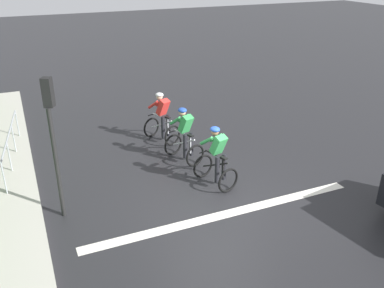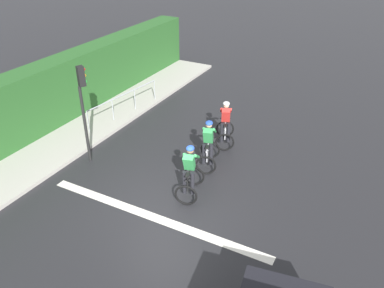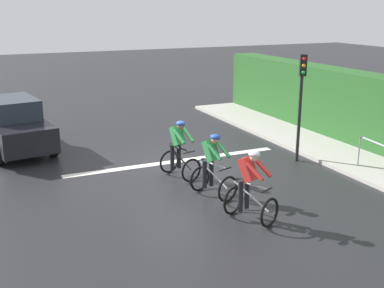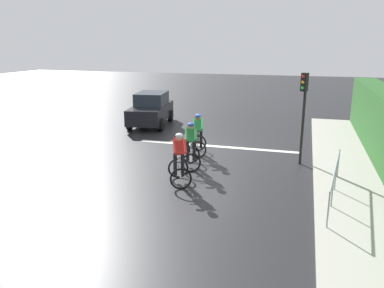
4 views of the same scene
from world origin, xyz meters
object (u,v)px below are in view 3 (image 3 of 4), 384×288
at_px(cyclist_mid, 179,150).
at_px(car_black, 14,125).
at_px(cyclist_lead, 250,187).
at_px(cyclist_second, 212,166).
at_px(traffic_light_near_crossing, 301,91).

xyz_separation_m(cyclist_mid, car_black, (3.99, -4.74, 0.08)).
relative_size(cyclist_lead, car_black, 0.39).
height_order(cyclist_lead, cyclist_second, same).
distance_m(cyclist_lead, cyclist_second, 1.65).
bearing_deg(traffic_light_near_crossing, cyclist_mid, -2.86).
distance_m(cyclist_mid, car_black, 6.20).
bearing_deg(cyclist_second, traffic_light_near_crossing, -158.31).
bearing_deg(cyclist_mid, car_black, -49.86).
relative_size(cyclist_lead, cyclist_second, 1.00).
relative_size(car_black, traffic_light_near_crossing, 1.29).
bearing_deg(traffic_light_near_crossing, cyclist_second, 21.69).
distance_m(car_black, traffic_light_near_crossing, 9.45).
bearing_deg(car_black, cyclist_lead, 118.19).
bearing_deg(cyclist_mid, cyclist_lead, 95.61).
height_order(cyclist_lead, cyclist_mid, same).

